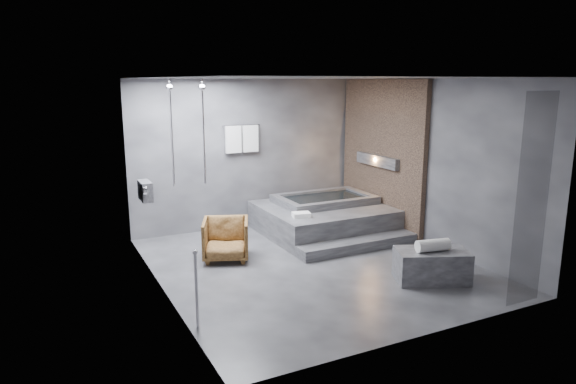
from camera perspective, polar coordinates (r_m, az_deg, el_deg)
room at (r=7.92m, az=4.38°, el=4.76°), size 5.00×5.04×2.82m
tub_deck at (r=9.56m, az=3.89°, el=-3.00°), size 2.20×2.00×0.50m
tub_step at (r=8.65m, az=7.85°, el=-5.84°), size 2.20×0.36×0.18m
concrete_bench at (r=7.55m, az=15.67°, el=-7.87°), size 1.12×0.89×0.44m
driftwood_chair at (r=8.14m, az=-6.93°, el=-5.23°), size 0.92×0.93×0.65m
rolled_towel at (r=7.41m, az=15.80°, el=-5.72°), size 0.50×0.26×0.17m
deck_towel at (r=8.70m, az=1.49°, el=-2.54°), size 0.34×0.28×0.08m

